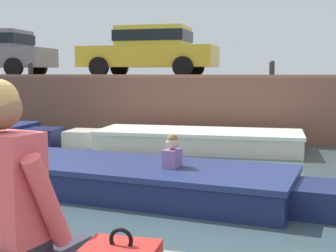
% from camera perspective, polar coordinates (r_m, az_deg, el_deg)
% --- Properties ---
extents(ground_plane, '(400.00, 400.00, 0.00)m').
position_cam_1_polar(ground_plane, '(7.69, 2.09, -7.28)').
color(ground_plane, '#3D5156').
extents(far_quay_wall, '(60.00, 6.00, 1.70)m').
position_cam_1_polar(far_quay_wall, '(15.28, 8.05, 2.79)').
color(far_quay_wall, brown).
rests_on(far_quay_wall, ground).
extents(far_wall_coping, '(60.00, 0.24, 0.08)m').
position_cam_1_polar(far_wall_coping, '(12.39, 6.79, 6.06)').
color(far_wall_coping, '#925F4C').
rests_on(far_wall_coping, far_quay_wall).
extents(boat_moored_central_cream, '(5.71, 1.75, 0.48)m').
position_cam_1_polar(boat_moored_central_cream, '(11.10, 2.57, -1.72)').
color(boat_moored_central_cream, silver).
rests_on(boat_moored_central_cream, ground).
extents(motorboat_passing, '(6.14, 2.40, 0.95)m').
position_cam_1_polar(motorboat_passing, '(7.10, -3.31, -6.50)').
color(motorboat_passing, navy).
rests_on(motorboat_passing, ground).
extents(car_left_inner_yellow, '(4.24, 1.99, 1.54)m').
position_cam_1_polar(car_left_inner_yellow, '(14.76, -2.15, 9.31)').
color(car_left_inner_yellow, yellow).
rests_on(car_left_inner_yellow, far_quay_wall).
extents(mooring_bollard_west, '(0.15, 0.15, 0.45)m').
position_cam_1_polar(mooring_bollard_west, '(14.35, -16.42, 6.70)').
color(mooring_bollard_west, '#2D2B28').
rests_on(mooring_bollard_west, far_quay_wall).
extents(mooring_bollard_mid, '(0.15, 0.15, 0.45)m').
position_cam_1_polar(mooring_bollard_mid, '(12.43, 12.55, 6.87)').
color(mooring_bollard_mid, '#2D2B28').
rests_on(mooring_bollard_mid, far_quay_wall).
extents(person_seated_right, '(0.58, 0.59, 0.96)m').
position_cam_1_polar(person_seated_right, '(2.38, -18.58, -8.97)').
color(person_seated_right, '#282833').
rests_on(person_seated_right, near_quay).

